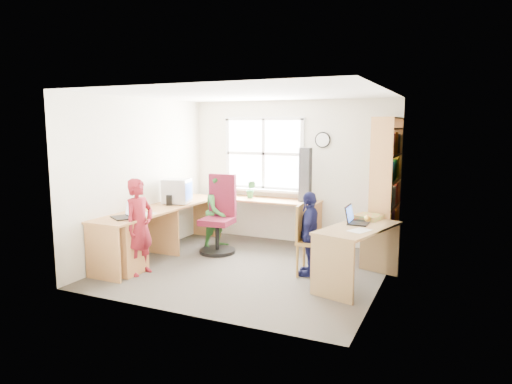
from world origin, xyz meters
TOP-DOWN VIEW (x-y plane):
  - room at (0.01, 0.10)m, footprint 3.64×3.44m
  - l_desk at (-1.31, -0.28)m, footprint 2.38×2.95m
  - right_desk at (1.52, -0.04)m, footprint 0.92×1.41m
  - bookshelf at (1.65, 1.19)m, footprint 0.30×1.02m
  - swivel_chair at (-0.79, 0.60)m, footprint 0.61×0.61m
  - wooden_chair at (0.83, 0.10)m, footprint 0.44×0.44m
  - crt_monitor at (-1.46, 0.44)m, footprint 0.48×0.44m
  - laptop_left at (-1.46, -0.80)m, footprint 0.41×0.40m
  - laptop_right at (1.44, 0.15)m, footprint 0.28×0.34m
  - speaker_a at (-1.48, 0.25)m, footprint 0.10×0.10m
  - speaker_b at (-1.46, 0.75)m, footprint 0.10×0.10m
  - cd_tower at (0.33, 1.47)m, footprint 0.18×0.16m
  - game_box at (1.54, 0.47)m, footprint 0.39×0.39m
  - paper_a at (-1.38, -0.49)m, footprint 0.21×0.30m
  - paper_b at (1.58, -0.24)m, footprint 0.29×0.33m
  - potted_plant at (-0.61, 1.40)m, footprint 0.17×0.14m
  - person_red at (-1.24, -0.80)m, footprint 0.35×0.50m
  - person_green at (-0.91, 0.81)m, footprint 0.61×0.69m
  - person_navy at (0.85, 0.11)m, footprint 0.36×0.69m

SIDE VIEW (x-z plane):
  - l_desk at x=-1.31m, z-range 0.08..0.83m
  - wooden_chair at x=0.83m, z-range 0.04..0.99m
  - swivel_chair at x=-0.79m, z-range -0.08..1.13m
  - right_desk at x=1.52m, z-range 0.17..0.92m
  - person_navy at x=0.85m, z-range 0.00..1.13m
  - person_green at x=-0.91m, z-range 0.00..1.20m
  - person_red at x=-1.24m, z-range 0.00..1.29m
  - paper_b at x=1.58m, z-range 0.75..0.75m
  - paper_a at x=-1.38m, z-range 0.75..0.75m
  - game_box at x=1.54m, z-range 0.75..0.81m
  - laptop_right at x=1.44m, z-range 0.69..0.92m
  - laptop_left at x=-1.46m, z-range 0.69..0.91m
  - speaker_a at x=-1.48m, z-range 0.75..0.91m
  - speaker_b at x=-1.46m, z-range 0.75..0.93m
  - potted_plant at x=-0.61m, z-range 0.75..1.05m
  - crt_monitor at x=-1.46m, z-range 0.75..1.15m
  - bookshelf at x=1.65m, z-range -0.05..2.05m
  - cd_tower at x=0.33m, z-range 0.75..1.63m
  - room at x=0.01m, z-range 0.00..2.44m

